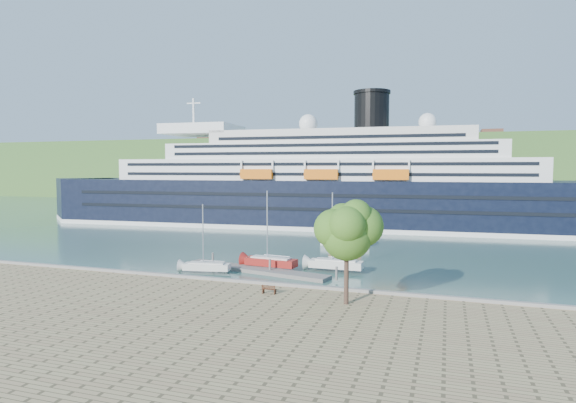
# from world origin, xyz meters

# --- Properties ---
(ground) EXTENTS (400.00, 400.00, 0.00)m
(ground) POSITION_xyz_m (0.00, 0.00, 0.00)
(ground) COLOR #2E534A
(ground) RESTS_ON ground
(far_hillside) EXTENTS (400.00, 50.00, 24.00)m
(far_hillside) POSITION_xyz_m (0.00, 145.00, 12.00)
(far_hillside) COLOR #315D25
(far_hillside) RESTS_ON ground
(quay_coping) EXTENTS (220.00, 0.50, 0.30)m
(quay_coping) POSITION_xyz_m (0.00, -0.20, 1.15)
(quay_coping) COLOR slate
(quay_coping) RESTS_ON promenade
(cruise_ship) EXTENTS (128.47, 26.36, 28.65)m
(cruise_ship) POSITION_xyz_m (-7.35, 55.64, 14.32)
(cruise_ship) COLOR black
(cruise_ship) RESTS_ON ground
(park_bench) EXTENTS (1.40, 0.58, 0.90)m
(park_bench) POSITION_xyz_m (5.85, -3.43, 1.45)
(park_bench) COLOR #412212
(park_bench) RESTS_ON promenade
(promenade_tree) EXTENTS (5.88, 5.88, 9.74)m
(promenade_tree) POSITION_xyz_m (13.31, -4.49, 5.87)
(promenade_tree) COLOR #2D6219
(promenade_tree) RESTS_ON promenade
(floating_pontoon) EXTENTS (19.77, 6.51, 0.44)m
(floating_pontoon) POSITION_xyz_m (-0.80, 9.25, 0.22)
(floating_pontoon) COLOR gray
(floating_pontoon) RESTS_ON ground
(sailboat_white_near) EXTENTS (6.37, 2.76, 7.96)m
(sailboat_white_near) POSITION_xyz_m (-5.87, 6.46, 3.98)
(sailboat_white_near) COLOR silver
(sailboat_white_near) RESTS_ON ground
(sailboat_red) EXTENTS (7.43, 2.77, 9.38)m
(sailboat_red) POSITION_xyz_m (0.66, 10.96, 4.69)
(sailboat_red) COLOR maroon
(sailboat_red) RESTS_ON ground
(sailboat_white_far) EXTENTS (7.17, 2.05, 9.24)m
(sailboat_white_far) POSITION_xyz_m (8.66, 12.18, 4.62)
(sailboat_white_far) COLOR silver
(sailboat_white_far) RESTS_ON ground
(tender_launch) EXTENTS (8.37, 3.92, 2.22)m
(tender_launch) POSITION_xyz_m (5.47, 33.12, 1.11)
(tender_launch) COLOR orange
(tender_launch) RESTS_ON ground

